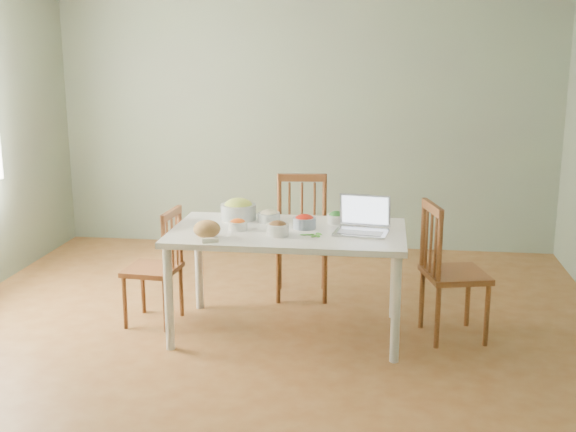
# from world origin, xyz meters

# --- Properties ---
(floor) EXTENTS (5.00, 5.00, 0.00)m
(floor) POSITION_xyz_m (0.00, 0.00, 0.00)
(floor) COLOR brown
(floor) RESTS_ON ground
(wall_back) EXTENTS (5.00, 0.00, 2.70)m
(wall_back) POSITION_xyz_m (0.00, 2.50, 1.35)
(wall_back) COLOR gray
(wall_back) RESTS_ON ground
(wall_front) EXTENTS (5.00, 0.00, 2.70)m
(wall_front) POSITION_xyz_m (0.00, -2.50, 1.35)
(wall_front) COLOR gray
(wall_front) RESTS_ON ground
(dining_table) EXTENTS (1.64, 0.92, 0.77)m
(dining_table) POSITION_xyz_m (0.15, 0.15, 0.38)
(dining_table) COLOR white
(dining_table) RESTS_ON floor
(chair_far) EXTENTS (0.48, 0.46, 0.99)m
(chair_far) POSITION_xyz_m (0.15, 0.95, 0.50)
(chair_far) COLOR #492710
(chair_far) RESTS_ON floor
(chair_left) EXTENTS (0.40, 0.41, 0.87)m
(chair_left) POSITION_xyz_m (-0.88, 0.22, 0.44)
(chair_left) COLOR #492710
(chair_left) RESTS_ON floor
(chair_right) EXTENTS (0.50, 0.52, 0.98)m
(chair_right) POSITION_xyz_m (1.32, 0.24, 0.49)
(chair_right) COLOR #492710
(chair_right) RESTS_ON floor
(bread_boule) EXTENTS (0.23, 0.23, 0.12)m
(bread_boule) POSITION_xyz_m (-0.37, -0.12, 0.83)
(bread_boule) COLOR tan
(bread_boule) RESTS_ON dining_table
(butter_stick) EXTENTS (0.11, 0.07, 0.03)m
(butter_stick) POSITION_xyz_m (-0.32, -0.24, 0.78)
(butter_stick) COLOR beige
(butter_stick) RESTS_ON dining_table
(bowl_squash) EXTENTS (0.28, 0.28, 0.15)m
(bowl_squash) POSITION_xyz_m (-0.26, 0.42, 0.84)
(bowl_squash) COLOR #D5D759
(bowl_squash) RESTS_ON dining_table
(bowl_carrot) EXTENTS (0.14, 0.14, 0.08)m
(bowl_carrot) POSITION_xyz_m (-0.21, 0.12, 0.80)
(bowl_carrot) COLOR #C96713
(bowl_carrot) RESTS_ON dining_table
(bowl_onion) EXTENTS (0.20, 0.20, 0.09)m
(bowl_onion) POSITION_xyz_m (-0.02, 0.37, 0.81)
(bowl_onion) COLOR beige
(bowl_onion) RESTS_ON dining_table
(bowl_mushroom) EXTENTS (0.17, 0.17, 0.10)m
(bowl_mushroom) POSITION_xyz_m (0.10, -0.01, 0.82)
(bowl_mushroom) COLOR #412815
(bowl_mushroom) RESTS_ON dining_table
(bowl_redpep) EXTENTS (0.19, 0.19, 0.10)m
(bowl_redpep) POSITION_xyz_m (0.25, 0.22, 0.82)
(bowl_redpep) COLOR red
(bowl_redpep) RESTS_ON dining_table
(bowl_broccoli) EXTENTS (0.16, 0.16, 0.09)m
(bowl_broccoli) POSITION_xyz_m (0.47, 0.39, 0.81)
(bowl_broccoli) COLOR #1A551C
(bowl_broccoli) RESTS_ON dining_table
(flatbread) EXTENTS (0.20, 0.20, 0.02)m
(flatbread) POSITION_xyz_m (0.48, 0.50, 0.77)
(flatbread) COLOR #C1B387
(flatbread) RESTS_ON dining_table
(basil_bunch) EXTENTS (0.18, 0.18, 0.02)m
(basil_bunch) POSITION_xyz_m (0.32, 0.03, 0.78)
(basil_bunch) COLOR #3A7D2E
(basil_bunch) RESTS_ON dining_table
(laptop) EXTENTS (0.40, 0.34, 0.25)m
(laptop) POSITION_xyz_m (0.66, 0.12, 0.89)
(laptop) COLOR silver
(laptop) RESTS_ON dining_table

